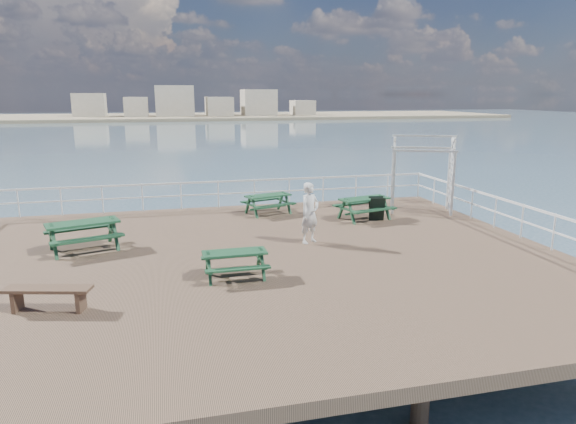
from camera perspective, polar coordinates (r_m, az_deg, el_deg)
The scene contains 11 objects.
ground at distance 14.44m, azimuth -4.65°, elevation -5.74°, with size 18.00×14.00×0.30m, color brown.
sea_backdrop at distance 148.40m, azimuth -8.35°, elevation 10.88°, with size 300.00×300.00×9.20m.
railing at distance 16.61m, azimuth -6.40°, elevation 0.37°, with size 17.77×13.76×1.10m.
picnic_table_a at distance 16.09m, azimuth -21.81°, elevation -1.83°, with size 2.38×2.12×0.97m.
picnic_table_b at distance 19.58m, azimuth -2.23°, elevation 1.35°, with size 2.04×1.81×0.83m.
picnic_table_c at distance 18.91m, azimuth 8.48°, elevation 0.92°, with size 2.14×1.87×0.90m.
picnic_table_d at distance 12.84m, azimuth -5.94°, elevation -5.17°, with size 1.58×1.28×0.77m.
flat_bench_near at distance 12.01m, azimuth -25.10°, elevation -8.19°, with size 1.85×0.86×0.52m.
trellis_arbor at distance 20.54m, azimuth 14.65°, elevation 3.69°, with size 2.69×2.11×2.96m.
sandwich_board at distance 18.81m, azimuth 9.81°, elevation 0.34°, with size 0.60×0.49×0.88m.
person at distance 15.65m, azimuth 2.43°, elevation -0.11°, with size 0.68×0.45×1.87m, color silver.
Camera 1 is at (-2.14, -13.52, 4.46)m, focal length 32.00 mm.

